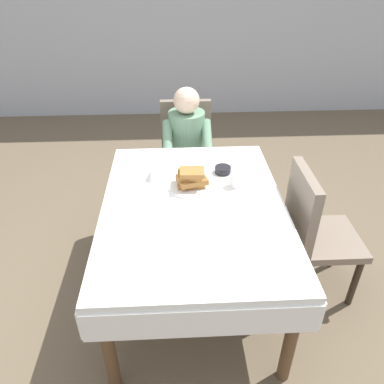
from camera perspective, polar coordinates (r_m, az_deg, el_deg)
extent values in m
plane|color=brown|center=(2.75, 0.20, -14.51)|extent=(14.00, 14.00, 0.00)
cube|color=white|center=(2.27, 0.24, -2.25)|extent=(1.10, 1.50, 0.04)
cube|color=white|center=(1.80, 1.63, -19.43)|extent=(1.10, 0.01, 0.18)
cube|color=white|center=(2.96, -0.57, 4.59)|extent=(1.10, 0.01, 0.18)
cube|color=white|center=(2.37, -13.35, -4.75)|extent=(0.01, 1.50, 0.18)
cube|color=white|center=(2.42, 13.52, -3.90)|extent=(0.01, 1.50, 0.18)
cylinder|color=brown|center=(2.09, -12.68, -21.95)|extent=(0.07, 0.07, 0.70)
cylinder|color=brown|center=(2.14, 14.89, -20.68)|extent=(0.07, 0.07, 0.70)
cylinder|color=brown|center=(3.05, -9.34, -0.76)|extent=(0.07, 0.07, 0.70)
cylinder|color=brown|center=(3.08, 8.30, -0.26)|extent=(0.07, 0.07, 0.70)
cube|color=#7A6B5B|center=(3.33, -0.80, 4.42)|extent=(0.44, 0.44, 0.05)
cube|color=#7A6B5B|center=(3.39, -0.97, 9.99)|extent=(0.44, 0.06, 0.48)
cylinder|color=#2D2319|center=(3.30, 2.48, -0.44)|extent=(0.04, 0.04, 0.40)
cylinder|color=#2D2319|center=(3.29, -3.78, -0.62)|extent=(0.04, 0.04, 0.40)
cylinder|color=#2D2319|center=(3.61, 1.97, 2.76)|extent=(0.04, 0.04, 0.40)
cylinder|color=#2D2319|center=(3.59, -3.76, 2.60)|extent=(0.04, 0.04, 0.40)
cylinder|color=gray|center=(3.19, -0.82, 8.24)|extent=(0.30, 0.30, 0.46)
sphere|color=beige|center=(3.05, -0.86, 13.79)|extent=(0.21, 0.21, 0.21)
cylinder|color=gray|center=(3.05, 2.31, 8.37)|extent=(0.08, 0.29, 0.23)
cylinder|color=gray|center=(3.03, -3.78, 8.22)|extent=(0.08, 0.29, 0.23)
cylinder|color=#383D51|center=(3.26, 0.77, -0.32)|extent=(0.10, 0.10, 0.45)
cylinder|color=#383D51|center=(3.26, -2.04, -0.41)|extent=(0.10, 0.10, 0.45)
cube|color=#7A6B5B|center=(2.63, 19.62, -6.76)|extent=(0.44, 0.44, 0.05)
cube|color=#7A6B5B|center=(2.41, 16.38, -2.26)|extent=(0.06, 0.44, 0.48)
cylinder|color=#2D2319|center=(2.97, 20.90, -7.61)|extent=(0.04, 0.04, 0.40)
cylinder|color=#2D2319|center=(2.73, 23.57, -12.50)|extent=(0.04, 0.04, 0.40)
cylinder|color=#2D2319|center=(2.84, 14.17, -8.15)|extent=(0.04, 0.04, 0.40)
cylinder|color=#2D2319|center=(2.60, 16.23, -13.38)|extent=(0.04, 0.04, 0.40)
cylinder|color=white|center=(2.40, -0.31, 0.88)|extent=(0.28, 0.28, 0.02)
cube|color=#A36B33|center=(2.40, -0.21, 1.42)|extent=(0.17, 0.13, 0.03)
cube|color=#A36B33|center=(2.37, -0.02, 1.89)|extent=(0.21, 0.18, 0.04)
cube|color=#A36B33|center=(2.36, -0.37, 2.66)|extent=(0.16, 0.14, 0.03)
cube|color=#A36B33|center=(2.33, -0.01, 3.05)|extent=(0.16, 0.12, 0.03)
cylinder|color=white|center=(2.41, 6.65, 1.76)|extent=(0.08, 0.08, 0.08)
torus|color=white|center=(2.42, 7.82, 1.88)|extent=(0.05, 0.01, 0.05)
cylinder|color=black|center=(2.56, 4.73, 3.40)|extent=(0.11, 0.11, 0.04)
cone|color=silver|center=(2.48, -6.29, 2.53)|extent=(0.08, 0.08, 0.07)
cube|color=silver|center=(2.39, -4.85, 0.38)|extent=(0.02, 0.18, 0.00)
cube|color=silver|center=(2.40, 4.24, 0.64)|extent=(0.03, 0.20, 0.00)
cube|color=silver|center=(2.17, 1.05, -3.28)|extent=(0.15, 0.02, 0.00)
cube|color=white|center=(2.29, -6.53, -1.34)|extent=(0.18, 0.13, 0.01)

